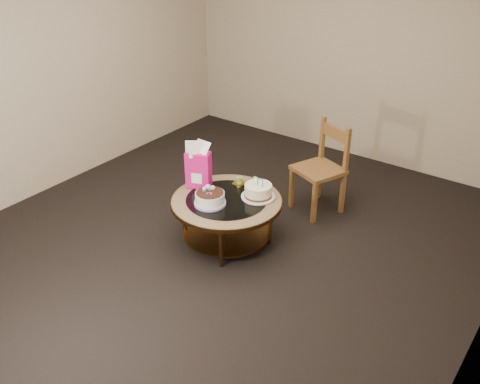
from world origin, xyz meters
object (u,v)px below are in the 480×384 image
Objects in this scene: cream_cake at (258,191)px; dining_chair at (322,168)px; decorated_cake at (210,199)px; gift_bag at (198,165)px; coffee_table at (227,207)px.

dining_chair is (0.19, 0.85, -0.05)m from cream_cake.
decorated_cake is 0.31× the size of dining_chair.
gift_bag is 1.28m from dining_chair.
decorated_cake is at bearing -55.67° from gift_bag.
cream_cake is at bearing -81.13° from dining_chair.
dining_chair is at bearing 83.10° from cream_cake.
cream_cake is 0.87m from dining_chair.
decorated_cake reaches higher than coffee_table.
dining_chair is at bearing 31.44° from gift_bag.
cream_cake is at bearing -6.17° from gift_bag.
decorated_cake is 0.63× the size of gift_bag.
dining_chair is (0.47, 1.21, -0.04)m from decorated_cake.
coffee_table is 0.22m from decorated_cake.
coffee_table is at bearing 68.53° from decorated_cake.
gift_bag is at bearing 173.32° from coffee_table.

